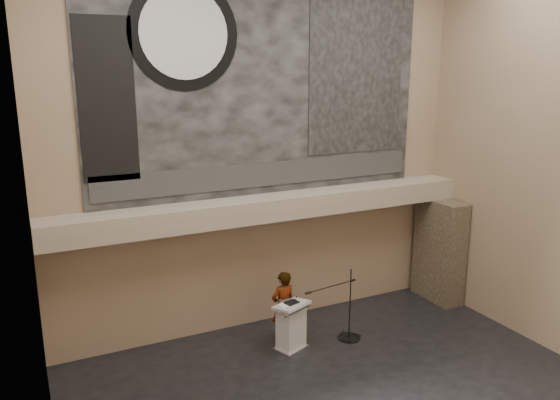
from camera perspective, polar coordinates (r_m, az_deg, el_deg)
wall_back at (r=12.47m, az=-1.62°, el=5.48°), size 10.00×0.02×8.50m
wall_left at (r=7.46m, az=-24.45°, el=-1.47°), size 0.02×8.00×8.50m
soffit at (r=12.37m, az=-0.81°, el=-0.73°), size 10.00×0.80×0.50m
sprinkler_left at (r=11.83m, az=-7.74°, el=-2.94°), size 0.04×0.04×0.06m
sprinkler_right at (r=13.30m, az=6.71°, el=-1.04°), size 0.04×0.04×0.06m
banner at (r=12.32m, az=-1.61°, el=12.15°), size 8.00×0.05×5.00m
banner_text_strip at (r=12.51m, az=-1.47°, el=2.72°), size 7.76×0.02×0.55m
banner_clock_rim at (r=11.66m, az=-10.00°, el=16.78°), size 2.30×0.02×2.30m
banner_clock_face at (r=11.64m, az=-9.97°, el=16.79°), size 1.84×0.02×1.84m
banner_building_print at (r=13.45m, az=8.03°, el=12.59°), size 2.60×0.02×3.60m
banner_brick_print at (r=11.31m, az=-17.63°, el=9.86°), size 1.10×0.02×3.20m
stone_pier at (r=15.00m, az=16.32°, el=-5.05°), size 0.60×1.40×2.70m
lectern at (r=12.15m, az=1.17°, el=-13.11°), size 0.87×0.75×1.14m
binder at (r=11.92m, az=1.22°, el=-10.66°), size 0.33×0.29×0.04m
papers at (r=11.81m, az=0.66°, el=-10.98°), size 0.28×0.35×0.00m
speaker_person at (r=12.43m, az=0.32°, el=-11.07°), size 0.64×0.46×1.65m
mic_stand at (r=12.83m, az=7.09°, el=-13.21°), size 1.50×0.52×1.69m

